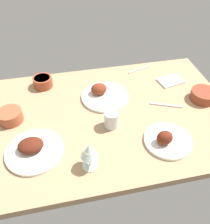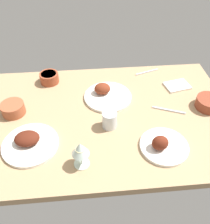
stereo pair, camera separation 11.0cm
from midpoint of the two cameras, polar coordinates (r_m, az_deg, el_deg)
dining_table at (r=131.57cm, az=-2.39°, el=-1.37°), size 140.00×90.00×4.00cm
plate_near_viewer at (r=140.17cm, az=-2.65°, el=4.06°), size 27.24×27.24×7.94cm
plate_far_side at (r=118.35cm, az=-19.19°, el=-8.40°), size 26.55×26.55×6.88cm
plate_center_main at (r=117.77cm, az=11.80°, el=-6.57°), size 22.84×22.84×8.66cm
bowl_sauce at (r=146.73cm, az=20.24°, el=3.70°), size 14.29×14.29×5.73cm
bowl_potatoes at (r=136.01cm, az=-23.66°, el=-0.92°), size 12.41×12.41×6.25cm
bowl_pasta at (r=153.70cm, az=-16.50°, el=6.83°), size 11.48×11.48×6.30cm
wine_glass at (r=101.63cm, az=-6.88°, el=-9.48°), size 7.60×7.60×14.00cm
water_tumbler at (r=121.13cm, az=-1.09°, el=-1.85°), size 7.45×7.45×9.08cm
folded_napkin at (r=156.89cm, az=13.21°, el=7.09°), size 16.41×13.27×1.20cm
fork_loose at (r=138.35cm, az=12.02°, el=1.56°), size 16.94×7.60×0.80cm
spoon_loose at (r=164.70cm, az=6.13°, el=9.88°), size 15.87×5.85×0.80cm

